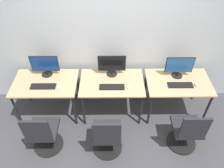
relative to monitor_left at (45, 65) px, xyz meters
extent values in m
plane|color=#3D3D42|center=(1.14, -0.56, -0.95)|extent=(20.00, 20.00, 0.00)
cube|color=#B7BCC1|center=(1.14, 0.27, 0.45)|extent=(12.00, 0.05, 2.80)
cube|color=tan|center=(0.00, -0.21, -0.22)|extent=(1.08, 0.71, 0.02)
cylinder|color=black|center=(-0.49, -0.51, -0.59)|extent=(0.04, 0.04, 0.72)
cylinder|color=black|center=(0.49, -0.51, -0.59)|extent=(0.04, 0.04, 0.72)
cylinder|color=black|center=(-0.49, 0.10, -0.59)|extent=(0.04, 0.04, 0.72)
cylinder|color=black|center=(0.49, 0.10, -0.59)|extent=(0.04, 0.04, 0.72)
cylinder|color=black|center=(0.00, 0.00, -0.20)|extent=(0.19, 0.19, 0.01)
cylinder|color=black|center=(0.00, 0.00, -0.15)|extent=(0.04, 0.04, 0.08)
cube|color=black|center=(0.00, 0.00, 0.03)|extent=(0.48, 0.01, 0.31)
cube|color=navy|center=(0.00, -0.01, 0.03)|extent=(0.45, 0.01, 0.28)
cube|color=black|center=(0.00, -0.32, -0.20)|extent=(0.42, 0.13, 0.02)
ellipsoid|color=silver|center=(0.27, -0.34, -0.19)|extent=(0.06, 0.09, 0.03)
cylinder|color=black|center=(0.08, -0.95, -0.94)|extent=(0.48, 0.48, 0.03)
cylinder|color=black|center=(0.08, -0.95, -0.73)|extent=(0.04, 0.04, 0.39)
cube|color=#232328|center=(0.08, -0.95, -0.51)|extent=(0.44, 0.44, 0.05)
cube|color=#232328|center=(0.08, -1.15, -0.27)|extent=(0.40, 0.04, 0.44)
cube|color=tan|center=(1.14, -0.21, -0.22)|extent=(1.08, 0.71, 0.02)
cylinder|color=black|center=(0.65, -0.51, -0.59)|extent=(0.04, 0.04, 0.72)
cylinder|color=black|center=(1.63, -0.51, -0.59)|extent=(0.04, 0.04, 0.72)
cylinder|color=black|center=(0.65, 0.10, -0.59)|extent=(0.04, 0.04, 0.72)
cylinder|color=black|center=(1.63, 0.10, -0.59)|extent=(0.04, 0.04, 0.72)
cylinder|color=black|center=(1.14, 0.00, -0.20)|extent=(0.19, 0.19, 0.01)
cylinder|color=black|center=(1.14, 0.00, -0.15)|extent=(0.04, 0.04, 0.08)
cube|color=black|center=(1.14, 0.00, 0.03)|extent=(0.48, 0.01, 0.31)
cube|color=black|center=(1.14, 0.00, 0.03)|extent=(0.45, 0.01, 0.28)
cube|color=black|center=(1.14, -0.34, -0.20)|extent=(0.42, 0.13, 0.02)
ellipsoid|color=silver|center=(1.41, -0.35, -0.19)|extent=(0.06, 0.09, 0.03)
cylinder|color=black|center=(1.06, -1.00, -0.94)|extent=(0.48, 0.48, 0.03)
cylinder|color=black|center=(1.06, -1.00, -0.73)|extent=(0.04, 0.04, 0.39)
cube|color=#232328|center=(1.06, -1.00, -0.51)|extent=(0.44, 0.44, 0.05)
cube|color=#232328|center=(1.06, -1.20, -0.27)|extent=(0.40, 0.04, 0.44)
cube|color=tan|center=(2.28, -0.21, -0.22)|extent=(1.08, 0.71, 0.02)
cylinder|color=black|center=(1.79, -0.51, -0.59)|extent=(0.04, 0.04, 0.72)
cylinder|color=black|center=(2.77, -0.51, -0.59)|extent=(0.04, 0.04, 0.72)
cylinder|color=black|center=(1.79, 0.10, -0.59)|extent=(0.04, 0.04, 0.72)
cylinder|color=black|center=(2.77, 0.10, -0.59)|extent=(0.04, 0.04, 0.72)
cylinder|color=black|center=(2.28, -0.05, -0.20)|extent=(0.19, 0.19, 0.01)
cylinder|color=black|center=(2.28, -0.05, -0.15)|extent=(0.04, 0.04, 0.08)
cube|color=black|center=(2.28, -0.05, 0.03)|extent=(0.48, 0.01, 0.31)
cube|color=navy|center=(2.28, -0.06, 0.03)|extent=(0.45, 0.01, 0.28)
cube|color=black|center=(2.28, -0.30, -0.20)|extent=(0.42, 0.13, 0.02)
ellipsoid|color=silver|center=(2.55, -0.29, -0.19)|extent=(0.06, 0.09, 0.03)
cylinder|color=black|center=(2.30, -0.92, -0.94)|extent=(0.48, 0.48, 0.03)
cylinder|color=black|center=(2.30, -0.92, -0.73)|extent=(0.04, 0.04, 0.39)
cube|color=#232328|center=(2.30, -0.92, -0.51)|extent=(0.44, 0.44, 0.05)
cube|color=#232328|center=(2.30, -1.12, -0.27)|extent=(0.40, 0.04, 0.44)
camera|label=1|loc=(1.12, -2.93, 2.29)|focal=35.00mm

